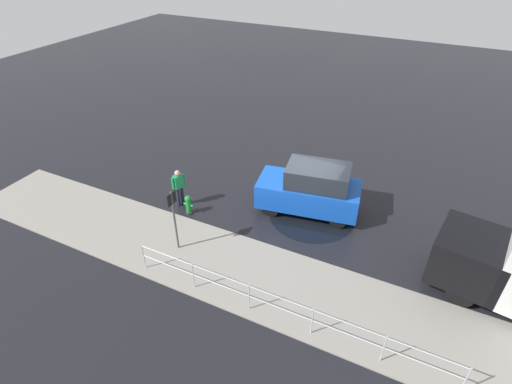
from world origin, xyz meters
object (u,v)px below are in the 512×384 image
object	(u,v)px
pedestrian	(179,185)
sign_post	(174,213)
moving_hatchback	(311,189)
fire_hydrant	(189,205)

from	to	relation	value
pedestrian	sign_post	distance (m)	2.69
moving_hatchback	pedestrian	size ratio (longest dim) A/B	2.55
pedestrian	sign_post	xyz separation A→B (m)	(-1.42, 2.20, 0.62)
fire_hydrant	pedestrian	bearing A→B (deg)	-26.82
pedestrian	sign_post	bearing A→B (deg)	122.86
moving_hatchback	sign_post	distance (m)	5.36
moving_hatchback	pedestrian	distance (m)	5.18
pedestrian	sign_post	size ratio (longest dim) A/B	0.68
fire_hydrant	sign_post	size ratio (longest dim) A/B	0.33
fire_hydrant	pedestrian	size ratio (longest dim) A/B	0.50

